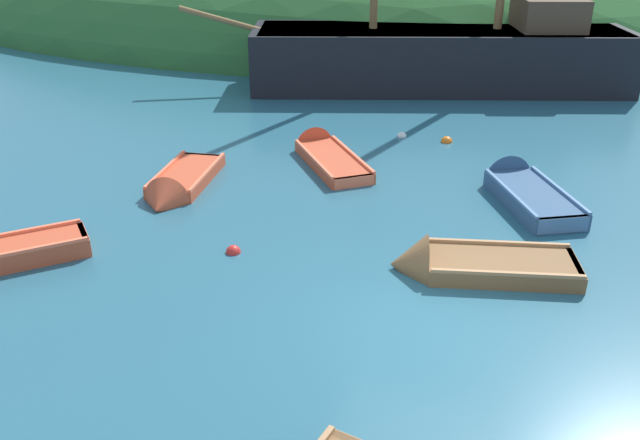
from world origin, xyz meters
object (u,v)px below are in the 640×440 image
Objects in this scene: buoy_white at (402,136)px; buoy_red at (233,252)px; rowboat_outer_left at (466,267)px; rowboat_far at (522,191)px; rowboat_outer_right at (178,188)px; rowboat_near_dock at (324,155)px; buoy_orange at (447,142)px; sailing_ship at (442,64)px.

buoy_red is at bearing -103.04° from buoy_white.
rowboat_outer_left is 13.05× the size of buoy_white.
rowboat_outer_right is at bearing 78.32° from rowboat_far.
rowboat_outer_right is 0.93× the size of rowboat_outer_left.
rowboat_near_dock reaches higher than buoy_orange.
rowboat_near_dock is (-5.24, 1.17, -0.05)m from rowboat_far.
rowboat_outer_left is 10.79× the size of buoy_orange.
rowboat_near_dock reaches higher than buoy_white.
rowboat_far is 7.09m from buoy_red.
rowboat_far reaches higher than rowboat_near_dock.
rowboat_far is 8.23m from rowboat_outer_right.
buoy_orange is (1.04, -6.28, -0.86)m from sailing_ship.
buoy_red is (2.54, -2.51, -0.08)m from rowboat_outer_right.
buoy_red reaches higher than buoy_white.
sailing_ship reaches higher than rowboat_near_dock.
sailing_ship is 6.22m from buoy_white.
rowboat_outer_left is at bearing -70.83° from buoy_white.
rowboat_outer_right is (-4.73, -11.80, -0.78)m from sailing_ship.
rowboat_near_dock is at bearing -124.81° from buoy_white.
buoy_orange is at bearing 6.25° from rowboat_far.
rowboat_far is 1.10× the size of rowboat_outer_right.
buoy_white is at bearing 174.71° from buoy_orange.
rowboat_near_dock is at bearing 51.37° from rowboat_far.
rowboat_far is at bearing -45.50° from buoy_white.
rowboat_outer_left is (-0.90, -3.99, -0.04)m from rowboat_far.
sailing_ship is 14.51m from buoy_red.
rowboat_far is at bearing 97.81° from rowboat_outer_right.
sailing_ship is 53.71× the size of buoy_red.
rowboat_outer_left is 8.04m from buoy_white.
sailing_ship reaches higher than buoy_white.
sailing_ship is 8.86m from rowboat_near_dock.
rowboat_far is 5.05m from buoy_white.
rowboat_near_dock is at bearing -142.69° from buoy_orange.
sailing_ship reaches higher than rowboat_far.
rowboat_outer_left reaches higher than rowboat_outer_right.
buoy_red is 0.89× the size of buoy_orange.
rowboat_far reaches higher than buoy_white.
sailing_ship is 4.43× the size of rowboat_outer_left.
rowboat_far is 13.25× the size of buoy_white.
sailing_ship reaches higher than buoy_red.
rowboat_outer_right is 11.22× the size of buoy_red.
buoy_white is at bearing -82.52° from rowboat_outer_left.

